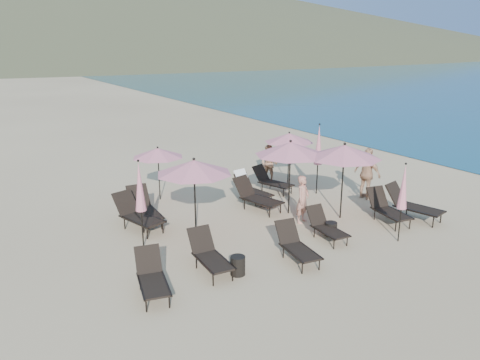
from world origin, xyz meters
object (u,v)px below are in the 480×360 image
umbrella_open_4 (289,138)px  side_table_0 (238,266)px  lounger_10 (271,180)px  side_table_1 (331,229)px  umbrella_closed_1 (319,145)px  umbrella_open_3 (158,153)px  umbrella_open_0 (194,167)px  lounger_6 (137,214)px  lounger_2 (296,245)px  umbrella_open_1 (290,149)px  umbrella_open_2 (344,152)px  umbrella_closed_2 (140,187)px  umbrella_closed_0 (404,187)px  lounger_1 (209,254)px  lounger_3 (326,226)px  lounger_8 (256,196)px  lounger_5 (412,204)px  beachgoer_c (367,174)px  lounger_0 (152,276)px  lounger_7 (144,207)px  lounger_9 (250,187)px  beachgoer_b (269,164)px  lounger_4 (387,208)px  beachgoer_a (303,199)px

umbrella_open_4 → side_table_0: umbrella_open_4 is taller
lounger_10 → side_table_1: lounger_10 is taller
umbrella_open_4 → umbrella_closed_1: bearing=-88.1°
umbrella_open_3 → umbrella_open_0: bearing=-95.6°
side_table_0 → lounger_6: bearing=104.7°
lounger_2 → umbrella_open_1: umbrella_open_1 is taller
umbrella_open_2 → umbrella_open_4: bearing=76.8°
umbrella_closed_2 → umbrella_closed_0: bearing=-28.5°
lounger_1 → lounger_3: (3.83, -0.03, -0.04)m
side_table_1 → umbrella_closed_2: bearing=157.1°
lounger_8 → side_table_0: lounger_8 is taller
umbrella_closed_2 → umbrella_open_1: bearing=0.2°
lounger_5 → side_table_0: size_ratio=4.00×
lounger_1 → beachgoer_c: (7.59, 2.00, 0.51)m
umbrella_closed_2 → lounger_0: bearing=-105.8°
lounger_3 → lounger_5: 3.51m
umbrella_closed_1 → lounger_0: bearing=-155.3°
lounger_7 → side_table_1: 5.90m
lounger_2 → umbrella_open_2: 4.02m
lounger_7 → umbrella_open_4: umbrella_open_4 is taller
lounger_1 → umbrella_open_4: bearing=42.5°
lounger_9 → umbrella_closed_2: 5.32m
lounger_9 → side_table_0: bearing=-134.9°
beachgoer_b → side_table_1: bearing=-48.1°
umbrella_open_1 → beachgoer_c: (3.37, -0.25, -1.28)m
umbrella_open_1 → side_table_1: size_ratio=6.18×
lounger_3 → umbrella_open_4: bearing=68.3°
lounger_6 → umbrella_open_2: 6.76m
lounger_10 → umbrella_open_2: size_ratio=0.69×
lounger_8 → umbrella_closed_0: bearing=-79.9°
lounger_0 → umbrella_open_4: 9.79m
lounger_7 → umbrella_open_2: (5.62, -3.03, 1.74)m
lounger_0 → beachgoer_c: size_ratio=0.89×
lounger_1 → lounger_2: bearing=-13.3°
umbrella_closed_2 → umbrella_closed_1: bearing=9.0°
lounger_4 → umbrella_closed_0: 1.97m
lounger_0 → lounger_2: (3.88, -0.37, -0.00)m
umbrella_open_2 → lounger_0: bearing=-169.4°
side_table_1 → umbrella_open_1: bearing=88.3°
beachgoer_a → umbrella_open_1: bearing=55.7°
lounger_1 → umbrella_open_0: bearing=75.9°
umbrella_closed_2 → beachgoer_a: size_ratio=1.65×
beachgoer_b → lounger_9: bearing=-83.0°
lounger_8 → beachgoer_c: (4.10, -1.15, 0.46)m
side_table_0 → side_table_1: (3.66, 0.65, -0.04)m
lounger_0 → lounger_1: lounger_1 is taller
beachgoer_c → lounger_0: bearing=97.3°
lounger_1 → lounger_9: (3.88, 4.11, 0.05)m
lounger_6 → umbrella_open_3: (1.67, 2.29, 1.27)m
lounger_6 → lounger_8: 4.11m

